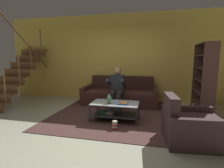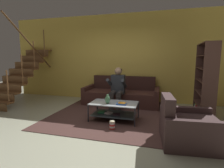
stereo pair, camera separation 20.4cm
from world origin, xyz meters
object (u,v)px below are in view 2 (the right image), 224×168
object	(u,v)px
coffee_table	(114,109)
bookshelf	(206,84)
book_stack	(122,104)
armchair	(187,128)
popcorn_tub	(112,125)
couch	(122,95)
person_seated_center	(117,87)
vase	(108,99)

from	to	relation	value
coffee_table	bookshelf	bearing A→B (deg)	22.94
book_stack	bookshelf	bearing A→B (deg)	27.81
coffee_table	armchair	distance (m)	1.68
popcorn_tub	couch	bearing A→B (deg)	97.18
person_seated_center	vase	xyz separation A→B (m)	(0.03, -1.05, -0.13)
book_stack	armchair	world-z (taller)	armchair
person_seated_center	popcorn_tub	world-z (taller)	person_seated_center
couch	coffee_table	bearing A→B (deg)	-84.55
person_seated_center	book_stack	distance (m)	1.12
armchair	popcorn_tub	size ratio (longest dim) A/B	5.31
person_seated_center	couch	bearing A→B (deg)	90.00
vase	book_stack	xyz separation A→B (m)	(0.33, 0.00, -0.08)
bookshelf	armchair	world-z (taller)	bookshelf
person_seated_center	armchair	bearing A→B (deg)	-46.00
couch	coffee_table	size ratio (longest dim) A/B	2.13
book_stack	popcorn_tub	size ratio (longest dim) A/B	1.16
bookshelf	person_seated_center	bearing A→B (deg)	178.95
person_seated_center	coffee_table	distance (m)	1.02
book_stack	coffee_table	bearing A→B (deg)	153.25
couch	popcorn_tub	world-z (taller)	couch
coffee_table	bookshelf	distance (m)	2.36
vase	book_stack	distance (m)	0.34
person_seated_center	popcorn_tub	xyz separation A→B (m)	(0.26, -1.47, -0.55)
book_stack	armchair	size ratio (longest dim) A/B	0.22
person_seated_center	book_stack	bearing A→B (deg)	-71.13
vase	popcorn_tub	distance (m)	0.64
person_seated_center	coffee_table	size ratio (longest dim) A/B	1.09
book_stack	armchair	xyz separation A→B (m)	(1.28, -0.65, -0.17)
vase	person_seated_center	bearing A→B (deg)	91.65
vase	bookshelf	distance (m)	2.47
couch	person_seated_center	world-z (taller)	person_seated_center
coffee_table	book_stack	size ratio (longest dim) A/B	5.01
couch	person_seated_center	bearing A→B (deg)	-90.00
coffee_table	popcorn_tub	world-z (taller)	coffee_table
coffee_table	person_seated_center	bearing A→B (deg)	98.69
coffee_table	popcorn_tub	size ratio (longest dim) A/B	5.83
bookshelf	vase	bearing A→B (deg)	-155.75
coffee_table	armchair	xyz separation A→B (m)	(1.50, -0.76, -0.00)
book_stack	popcorn_tub	distance (m)	0.55
couch	vase	bearing A→B (deg)	-88.93
couch	book_stack	xyz separation A→B (m)	(0.36, -1.61, 0.16)
couch	armchair	distance (m)	2.79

